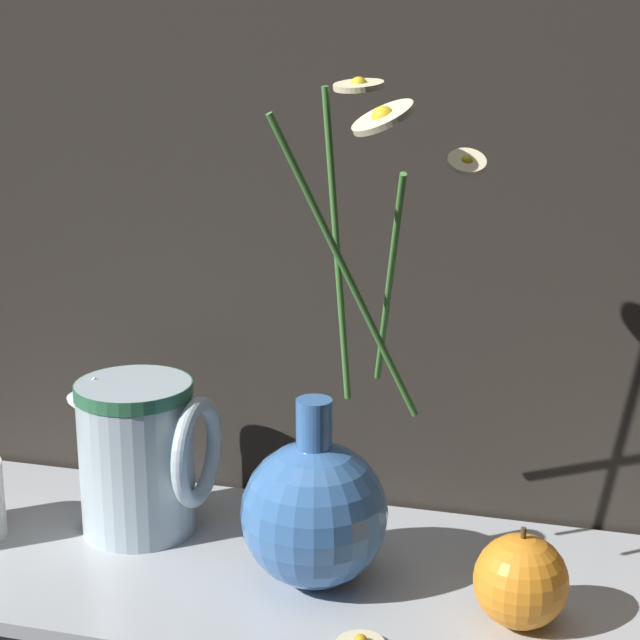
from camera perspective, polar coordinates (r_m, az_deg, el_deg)
name	(u,v)px	position (r m, az deg, el deg)	size (l,w,h in m)	color
ground_plane	(319,585)	(0.91, -0.05, -13.94)	(6.00, 6.00, 0.00)	black
shelf	(319,578)	(0.90, -0.05, -13.61)	(0.82, 0.27, 0.01)	#B2B7BC
vase_with_flowers	(319,506)	(0.86, -0.06, -9.88)	(0.18, 0.19, 0.40)	#3F72B7
ceramic_pitcher	(140,450)	(0.95, -9.55, -6.87)	(0.13, 0.10, 0.15)	silver
orange_fruit	(521,581)	(0.83, 10.66, -13.52)	(0.07, 0.07, 0.08)	orange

